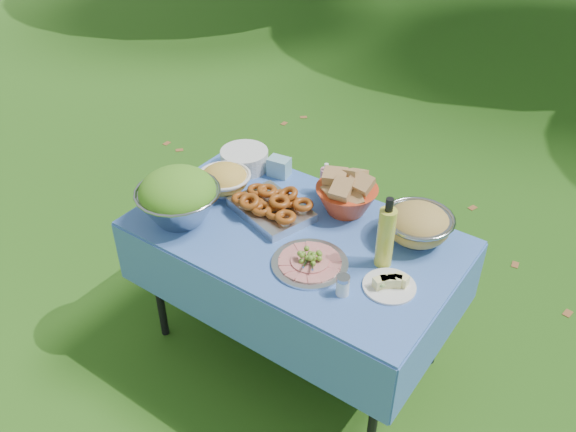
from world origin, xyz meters
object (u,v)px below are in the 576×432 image
at_px(picnic_table, 295,293).
at_px(pasta_bowl_steel, 418,224).
at_px(plate_stack, 244,159).
at_px(oil_bottle, 386,232).
at_px(salad_bowl, 178,196).
at_px(bread_bowl, 347,193).
at_px(charcuterie_platter, 310,258).

bearing_deg(picnic_table, pasta_bowl_steel, 29.87).
relative_size(plate_stack, oil_bottle, 0.75).
bearing_deg(salad_bowl, bread_bowl, 40.42).
bearing_deg(pasta_bowl_steel, picnic_table, -150.13).
distance_m(picnic_table, bread_bowl, 0.56).
xyz_separation_m(picnic_table, plate_stack, (-0.53, 0.30, 0.43)).
xyz_separation_m(salad_bowl, plate_stack, (-0.04, 0.52, -0.08)).
xyz_separation_m(pasta_bowl_steel, charcuterie_platter, (-0.29, -0.42, -0.05)).
bearing_deg(charcuterie_platter, plate_stack, 147.58).
bearing_deg(bread_bowl, pasta_bowl_steel, -0.93).
height_order(plate_stack, oil_bottle, oil_bottle).
xyz_separation_m(salad_bowl, bread_bowl, (0.59, 0.50, -0.03)).
xyz_separation_m(charcuterie_platter, oil_bottle, (0.25, 0.18, 0.13)).
distance_m(bread_bowl, pasta_bowl_steel, 0.36).
xyz_separation_m(plate_stack, oil_bottle, (0.95, -0.26, 0.11)).
relative_size(salad_bowl, bread_bowl, 1.32).
bearing_deg(salad_bowl, picnic_table, 25.03).
height_order(plate_stack, pasta_bowl_steel, pasta_bowl_steel).
height_order(salad_bowl, charcuterie_platter, salad_bowl).
height_order(salad_bowl, plate_stack, salad_bowl).
bearing_deg(pasta_bowl_steel, plate_stack, 178.20).
distance_m(salad_bowl, charcuterie_platter, 0.67).
height_order(salad_bowl, pasta_bowl_steel, salad_bowl).
bearing_deg(picnic_table, charcuterie_platter, -40.52).
bearing_deg(plate_stack, charcuterie_platter, -32.42).
xyz_separation_m(bread_bowl, oil_bottle, (0.32, -0.24, 0.07)).
bearing_deg(bread_bowl, plate_stack, 177.69).
relative_size(pasta_bowl_steel, charcuterie_platter, 0.95).
distance_m(plate_stack, bread_bowl, 0.63).
distance_m(plate_stack, charcuterie_platter, 0.83).
bearing_deg(salad_bowl, oil_bottle, 16.00).
bearing_deg(plate_stack, picnic_table, -29.32).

